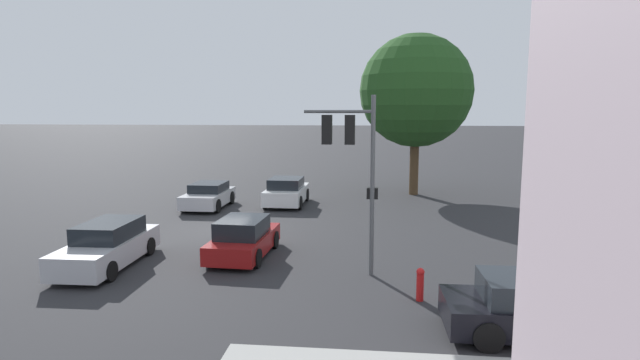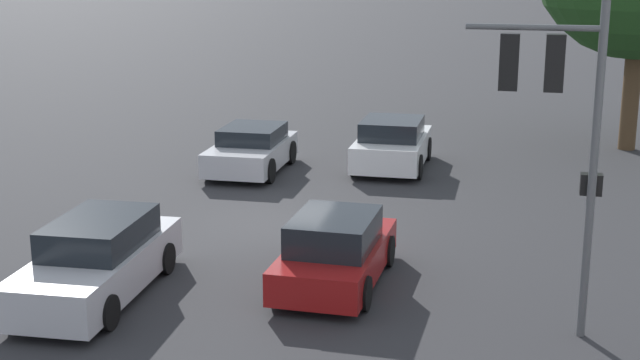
% 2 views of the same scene
% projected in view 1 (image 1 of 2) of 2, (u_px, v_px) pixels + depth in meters
% --- Properties ---
extents(ground_plane, '(300.00, 300.00, 0.00)m').
position_uv_depth(ground_plane, '(218.00, 231.00, 21.54)').
color(ground_plane, '#28282B').
extents(street_tree, '(6.76, 6.76, 9.69)m').
position_uv_depth(street_tree, '(416.00, 91.00, 29.92)').
color(street_tree, '#4C3823').
rests_on(street_tree, ground_plane).
extents(traffic_signal, '(0.54, 2.30, 5.62)m').
position_uv_depth(traffic_signal, '(352.00, 151.00, 15.32)').
color(traffic_signal, '#515456').
rests_on(traffic_signal, ground_plane).
extents(crossing_car_0, '(3.98, 1.96, 1.41)m').
position_uv_depth(crossing_car_0, '(244.00, 239.00, 17.62)').
color(crossing_car_0, maroon).
rests_on(crossing_car_0, ground_plane).
extents(crossing_car_1, '(4.58, 1.88, 1.48)m').
position_uv_depth(crossing_car_1, '(108.00, 246.00, 16.57)').
color(crossing_car_1, '#B7B7BC').
rests_on(crossing_car_1, ground_plane).
extents(crossing_car_2, '(4.03, 2.09, 1.50)m').
position_uv_depth(crossing_car_2, '(287.00, 192.00, 27.28)').
color(crossing_car_2, silver).
rests_on(crossing_car_2, ground_plane).
extents(crossing_car_3, '(3.94, 2.00, 1.33)m').
position_uv_depth(crossing_car_3, '(208.00, 196.00, 26.48)').
color(crossing_car_3, '#B7B7BC').
rests_on(crossing_car_3, ground_plane).
extents(parked_car_0, '(2.02, 4.26, 1.40)m').
position_uv_depth(parked_car_0, '(536.00, 308.00, 11.40)').
color(parked_car_0, black).
rests_on(parked_car_0, ground_plane).
extents(fire_hydrant, '(0.22, 0.22, 0.92)m').
position_uv_depth(fire_hydrant, '(420.00, 283.00, 13.55)').
color(fire_hydrant, red).
rests_on(fire_hydrant, ground_plane).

